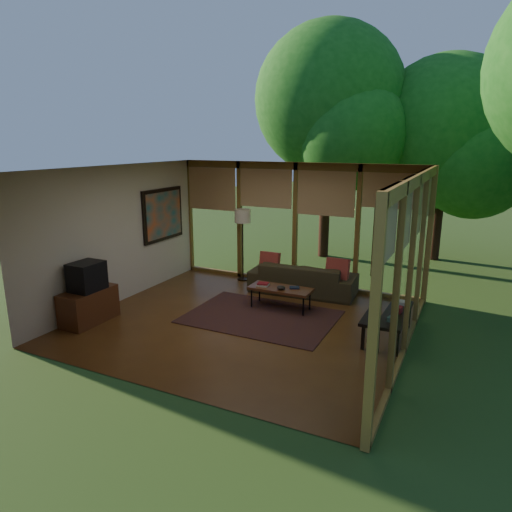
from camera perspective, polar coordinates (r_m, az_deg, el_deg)
The scene contains 25 objects.
floor at distance 8.21m, azimuth -1.65°, elevation -8.28°, with size 5.50×5.50×0.00m, color brown.
ceiling at distance 7.60m, azimuth -1.80°, elevation 10.88°, with size 5.50×5.50×0.00m, color white.
wall_left at distance 9.36m, azimuth -16.82°, elevation 2.58°, with size 0.04×5.00×2.70m, color beige.
wall_front at distance 5.78m, azimuth -13.29°, elevation -4.23°, with size 5.50×0.04×2.70m, color beige.
window_wall_back at distance 10.03m, azimuth 4.92°, elevation 3.88°, with size 5.50×0.12×2.70m, color olive.
window_wall_right at distance 7.00m, azimuth 18.68°, elevation -1.38°, with size 0.12×5.00×2.70m, color olive.
tree_nw at distance 12.68m, azimuth 9.16°, elevation 18.69°, with size 3.90×3.90×6.13m.
tree_ne at distance 13.04m, azimuth 22.59°, elevation 14.01°, with size 3.88×3.88×5.28m.
rug at distance 8.44m, azimuth 0.60°, elevation -7.59°, with size 2.65×1.88×0.01m, color #6C320F.
sofa at distance 9.68m, azimuth 5.88°, elevation -2.77°, with size 2.22×0.87×0.65m, color #3B341D.
pillow_left at distance 9.83m, azimuth 1.72°, elevation -0.79°, with size 0.43×0.14×0.43m, color maroon.
pillow_right at distance 9.34m, azimuth 10.14°, elevation -1.74°, with size 0.46×0.15×0.46m, color maroon.
ct_book_lower at distance 8.80m, azimuth 0.86°, elevation -3.65°, with size 0.22×0.17×0.03m, color #BCB7AA.
ct_book_upper at distance 8.79m, azimuth 0.86°, elevation -3.47°, with size 0.20×0.15×0.03m, color maroon.
ct_book_side at distance 8.69m, azimuth 4.82°, elevation -3.95°, with size 0.19×0.14×0.03m, color black.
ct_bowl at distance 8.59m, azimuth 3.14°, elevation -3.97°, with size 0.16×0.16×0.07m, color black.
media_cabinet at distance 8.65m, azimuth -20.17°, elevation -5.87°, with size 0.50×1.00×0.60m, color #5B2F19.
television at distance 8.47m, azimuth -20.40°, elevation -2.40°, with size 0.45×0.55×0.50m, color black.
console_book_a at distance 7.35m, azimuth 15.48°, elevation -7.45°, with size 0.20×0.15×0.07m, color #2F5349.
console_book_b at distance 7.76m, azimuth 16.11°, elevation -6.23°, with size 0.21×0.15×0.10m, color maroon.
console_book_c at distance 8.14m, azimuth 16.60°, elevation -5.44°, with size 0.22×0.16×0.06m, color #BCB7AA.
floor_lamp at distance 10.30m, azimuth -1.69°, elevation 4.52°, with size 0.36×0.36×1.65m.
coffee_table at distance 8.72m, azimuth 3.09°, elevation -4.18°, with size 1.20×0.50×0.43m.
side_console at distance 7.75m, azimuth 16.00°, elevation -7.00°, with size 0.60×1.40×0.46m.
wall_painting at distance 10.36m, azimuth -11.53°, elevation 5.10°, with size 0.06×1.35×1.15m.
Camera 1 is at (3.52, -6.72, 3.14)m, focal length 32.00 mm.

